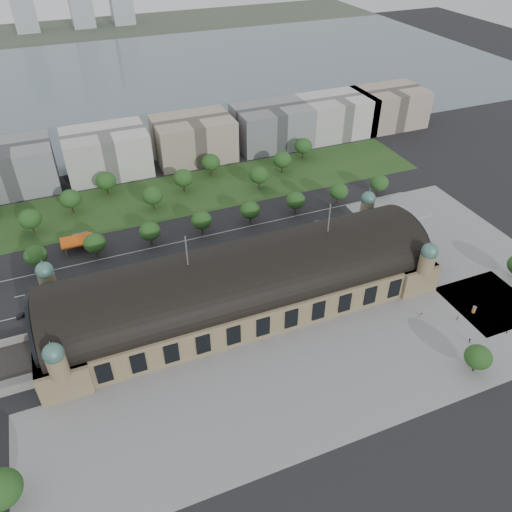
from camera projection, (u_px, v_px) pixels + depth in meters
name	position (u px, v px, depth m)	size (l,w,h in m)	color
ground	(243.00, 305.00, 194.20)	(900.00, 900.00, 0.00)	black
station	(242.00, 284.00, 188.05)	(150.00, 48.40, 44.30)	#8D7B57
plaza_south	(319.00, 380.00, 164.58)	(190.00, 48.00, 0.12)	gray
plaza_east	(456.00, 247.00, 225.28)	(56.00, 100.00, 0.12)	gray
road_slab	(169.00, 261.00, 216.36)	(260.00, 26.00, 0.10)	black
grass_belt	(152.00, 200.00, 258.68)	(300.00, 45.00, 0.10)	#26471C
petrol_station	(80.00, 239.00, 224.61)	(14.00, 13.00, 5.05)	#E1520D
lake	(115.00, 81.00, 415.30)	(700.00, 320.00, 0.08)	slate
far_shore	(86.00, 29.00, 563.68)	(700.00, 120.00, 0.14)	#44513D
office_2	(10.00, 168.00, 261.56)	(45.00, 32.00, 24.00)	gray
office_3	(107.00, 152.00, 276.64)	(45.00, 32.00, 24.00)	silver
office_4	(193.00, 138.00, 291.73)	(45.00, 32.00, 24.00)	tan
office_5	(272.00, 126.00, 306.81)	(45.00, 32.00, 24.00)	gray
office_6	(336.00, 116.00, 320.39)	(45.00, 32.00, 24.00)	silver
office_7	(388.00, 107.00, 332.45)	(45.00, 32.00, 24.00)	tan
tree_row_2	(36.00, 256.00, 207.36)	(9.60, 9.60, 11.52)	#2D2116
tree_row_3	(95.00, 243.00, 214.60)	(9.60, 9.60, 11.52)	#2D2116
tree_row_4	(150.00, 231.00, 221.84)	(9.60, 9.60, 11.52)	#2D2116
tree_row_5	(202.00, 220.00, 229.08)	(9.60, 9.60, 11.52)	#2D2116
tree_row_6	(250.00, 210.00, 236.32)	(9.60, 9.60, 11.52)	#2D2116
tree_row_7	(296.00, 200.00, 243.56)	(9.60, 9.60, 11.52)	#2D2116
tree_row_8	(339.00, 191.00, 250.80)	(9.60, 9.60, 11.52)	#2D2116
tree_row_9	(379.00, 183.00, 258.04)	(9.60, 9.60, 11.52)	#2D2116
tree_belt_3	(30.00, 219.00, 228.94)	(10.40, 10.40, 12.48)	#2D2116
tree_belt_4	(70.00, 199.00, 243.58)	(10.40, 10.40, 12.48)	#2D2116
tree_belt_5	(106.00, 181.00, 258.21)	(10.40, 10.40, 12.48)	#2D2116
tree_belt_6	(152.00, 195.00, 246.14)	(10.40, 10.40, 12.48)	#2D2116
tree_belt_7	(183.00, 178.00, 260.77)	(10.40, 10.40, 12.48)	#2D2116
tree_belt_8	(211.00, 162.00, 275.41)	(10.40, 10.40, 12.48)	#2D2116
tree_belt_9	(259.00, 175.00, 263.33)	(10.40, 10.40, 12.48)	#2D2116
tree_belt_10	(282.00, 160.00, 277.97)	(10.40, 10.40, 12.48)	#2D2116
tree_belt_11	(303.00, 146.00, 292.60)	(10.40, 10.40, 12.48)	#2D2116
tree_plaza_sw	(0.00, 489.00, 126.65)	(11.00, 11.00, 12.73)	#2D2116
tree_plaza_s	(478.00, 357.00, 163.71)	(9.00, 9.00, 10.64)	#2D2116
traffic_car_2	(42.00, 302.00, 194.18)	(2.48, 5.38, 1.50)	black
traffic_car_5	(318.00, 222.00, 240.50)	(1.40, 4.03, 1.33)	#515358
traffic_car_6	(337.00, 222.00, 240.54)	(2.48, 5.38, 1.49)	silver
parked_car_0	(22.00, 316.00, 188.22)	(1.42, 4.08, 1.34)	black
parked_car_1	(108.00, 300.00, 195.25)	(2.32, 5.03, 1.40)	maroon
parked_car_2	(50.00, 316.00, 188.32)	(1.79, 4.41, 1.28)	#1A2549
parked_car_3	(146.00, 285.00, 202.44)	(1.57, 3.91, 1.33)	#57595E
parked_car_4	(129.00, 296.00, 197.25)	(1.51, 4.34, 1.43)	silver
parked_car_5	(98.00, 297.00, 196.72)	(2.65, 5.75, 1.60)	gray
parked_car_6	(144.00, 292.00, 198.98)	(2.12, 5.22, 1.52)	black
bus_west	(193.00, 263.00, 213.28)	(2.54, 10.85, 3.02)	#B32F1C
bus_mid	(246.00, 250.00, 220.52)	(2.64, 11.27, 3.14)	silver
bus_east	(266.00, 251.00, 219.53)	(3.02, 12.92, 3.60)	beige
advertising_column	(474.00, 310.00, 189.72)	(1.52, 1.52, 2.88)	#E24A38
pedestrian_0	(421.00, 315.00, 188.14)	(0.93, 0.54, 1.91)	gray
pedestrian_1	(457.00, 318.00, 186.61)	(0.72, 0.47, 1.97)	gray
pedestrian_3	(507.00, 332.00, 181.18)	(0.92, 0.44, 1.57)	gray
pedestrian_4	(469.00, 341.00, 177.40)	(1.27, 0.55, 1.97)	gray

